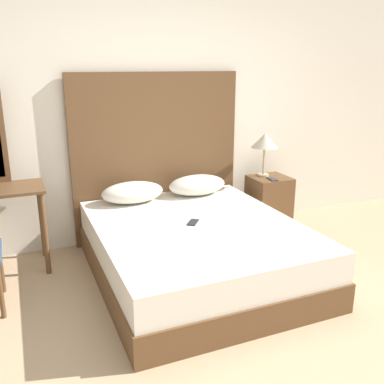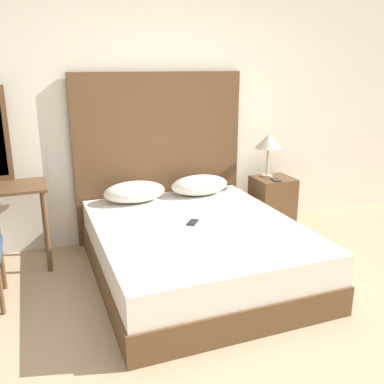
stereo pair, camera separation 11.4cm
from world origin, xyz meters
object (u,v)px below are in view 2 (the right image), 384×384
Objects in this scene: phone_on_bed at (193,222)px; table_lamp at (268,142)px; nightstand at (272,204)px; phone_on_nightstand at (276,180)px; bed at (196,250)px.

table_lamp reaches higher than phone_on_bed.
phone_on_nightstand is (-0.03, -0.10, 0.30)m from nightstand.
bed is 12.28× the size of phone_on_bed.
nightstand is 0.32m from phone_on_nightstand.
nightstand is at bearing 31.14° from bed.
phone_on_bed is 1.46m from table_lamp.
table_lamp is 2.92× the size of phone_on_nightstand.
phone_on_bed is at bearing -153.27° from phone_on_nightstand.
table_lamp is at bearing 92.39° from phone_on_nightstand.
phone_on_nightstand is at bearing -87.61° from table_lamp.
table_lamp is 0.41m from phone_on_nightstand.
nightstand reaches higher than bed.
nightstand is at bearing 71.78° from phone_on_nightstand.
bed is at bearing -53.35° from phone_on_bed.
phone_on_bed is 0.35× the size of table_lamp.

